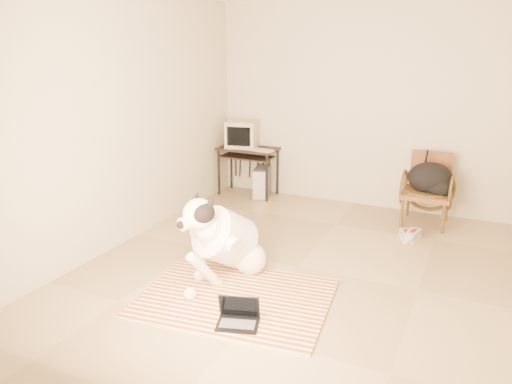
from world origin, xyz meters
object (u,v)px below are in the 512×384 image
Objects in this scene: computer_desk at (248,155)px; rattan_chair at (427,189)px; pc_tower at (262,182)px; laptop at (238,317)px; crt_monitor at (242,134)px; dog at (225,240)px; backpack at (432,180)px.

computer_desk is 2.52m from rattan_chair.
pc_tower is 2.31m from rattan_chair.
crt_monitor is at bearing 116.19° from laptop.
dog reaches higher than backpack.
rattan_chair is at bearing -3.35° from crt_monitor.
pc_tower is (0.32, -0.02, -0.67)m from crt_monitor.
dog is at bearing -73.21° from pc_tower.
dog is 2.76m from crt_monitor.
dog is 2.78m from backpack.
pc_tower is (-0.75, 2.47, -0.15)m from dog.
computer_desk is (-0.96, 2.45, 0.23)m from dog.
backpack is (0.04, -0.07, 0.14)m from rattan_chair.
laptop is 0.79× the size of pc_tower.
pc_tower reaches higher than laptop.
dog is at bearing 125.11° from laptop.
dog is at bearing -66.77° from crt_monitor.
crt_monitor is 1.03× the size of pc_tower.
pc_tower is at bearing 176.61° from rattan_chair.
computer_desk reaches higher than pc_tower.
crt_monitor is 2.69m from backpack.
crt_monitor is at bearing 176.65° from rattan_chair.
backpack is (2.56, -0.19, -0.02)m from computer_desk.
computer_desk is 1.73× the size of pc_tower.
crt_monitor is 0.91× the size of backpack.
dog is at bearing -123.57° from rattan_chair.
pc_tower is at bearing 4.94° from computer_desk.
laptop is at bearing -65.07° from computer_desk.
dog reaches higher than computer_desk.
dog is at bearing -125.16° from backpack.
crt_monitor is 0.58× the size of rattan_chair.
backpack is at bearing 70.28° from laptop.
computer_desk is 2.56m from backpack.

